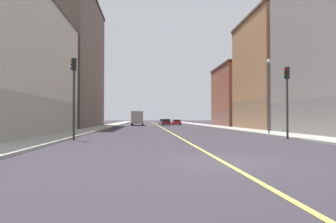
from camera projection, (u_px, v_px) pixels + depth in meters
ground_plane at (222, 161)px, 11.88m from camera, size 400.00×400.00×0.00m
sidewalk_left at (212, 126)px, 61.48m from camera, size 3.17×168.00×0.15m
sidewalk_right at (107, 126)px, 60.01m from camera, size 3.17×168.00×0.15m
lane_center_stripe at (160, 126)px, 60.74m from camera, size 0.16×154.00×0.01m
building_left_mid at (279, 73)px, 45.76m from camera, size 9.81×15.25×16.06m
building_left_far at (243, 96)px, 62.56m from camera, size 9.81×15.04×11.77m
building_right_midblock at (68, 61)px, 55.69m from camera, size 9.81×25.98×23.00m
traffic_light_left_near at (287, 92)px, 24.44m from camera, size 0.40×0.32×5.54m
traffic_light_right_near at (74, 87)px, 23.27m from camera, size 0.40×0.32×5.99m
street_lamp_left_near at (269, 88)px, 30.68m from camera, size 0.36×0.36×7.13m
car_red at (176, 122)px, 73.18m from camera, size 1.83×4.58×1.25m
car_silver at (163, 122)px, 78.93m from camera, size 2.09×4.58×1.34m
car_maroon at (166, 122)px, 68.59m from camera, size 2.07×4.19×1.38m
box_truck at (137, 118)px, 69.16m from camera, size 2.55×7.84×3.03m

